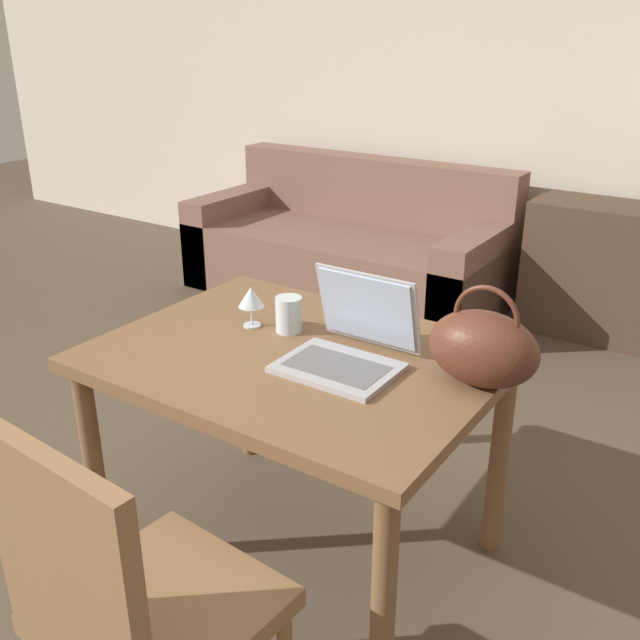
# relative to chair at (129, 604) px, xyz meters

# --- Properties ---
(wall_back) EXTENTS (10.00, 0.06, 2.70)m
(wall_back) POSITION_rel_chair_xyz_m (-0.25, 3.49, 0.84)
(wall_back) COLOR beige
(wall_back) RESTS_ON ground_plane
(dining_table) EXTENTS (1.14, 0.86, 0.72)m
(dining_table) POSITION_rel_chair_xyz_m (-0.15, 0.80, 0.12)
(dining_table) COLOR brown
(dining_table) RESTS_ON ground_plane
(chair) EXTENTS (0.47, 0.47, 0.93)m
(chair) POSITION_rel_chair_xyz_m (0.00, 0.00, 0.00)
(chair) COLOR olive
(chair) RESTS_ON ground_plane
(couch) EXTENTS (1.94, 0.88, 0.82)m
(couch) POSITION_rel_chair_xyz_m (-1.30, 2.95, -0.23)
(couch) COLOR #7F5B4C
(couch) RESTS_ON ground_plane
(laptop) EXTENTS (0.32, 0.31, 0.25)m
(laptop) POSITION_rel_chair_xyz_m (0.01, 0.84, 0.28)
(laptop) COLOR #ADADB2
(laptop) RESTS_ON dining_table
(drinking_glass) EXTENTS (0.08, 0.08, 0.11)m
(drinking_glass) POSITION_rel_chair_xyz_m (-0.26, 0.92, 0.27)
(drinking_glass) COLOR silver
(drinking_glass) RESTS_ON dining_table
(wine_glass) EXTENTS (0.08, 0.08, 0.13)m
(wine_glass) POSITION_rel_chair_xyz_m (-0.38, 0.88, 0.30)
(wine_glass) COLOR silver
(wine_glass) RESTS_ON dining_table
(handbag) EXTENTS (0.30, 0.19, 0.28)m
(handbag) POSITION_rel_chair_xyz_m (0.36, 0.92, 0.31)
(handbag) COLOR #592D1E
(handbag) RESTS_ON dining_table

